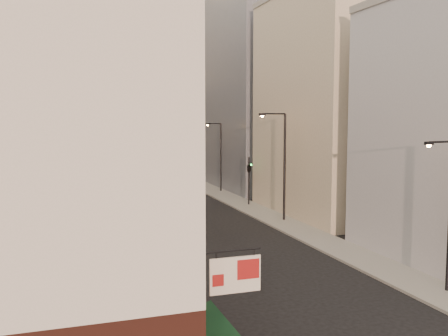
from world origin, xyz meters
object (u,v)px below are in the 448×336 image
clock_tower (111,75)px  streetlamp_near (448,207)px  streetlamp_far (219,153)px  white_tower (181,65)px  streetlamp_mid (282,160)px  traffic_light_right (249,168)px

clock_tower → streetlamp_near: bearing=-84.6°
streetlamp_near → streetlamp_far: streetlamp_far is taller
white_tower → streetlamp_near: size_ratio=5.36×
streetlamp_mid → traffic_light_right: streetlamp_mid is taller
white_tower → streetlamp_far: bearing=-95.3°
streetlamp_near → streetlamp_far: bearing=80.7°
streetlamp_near → streetlamp_mid: (-0.15, 19.02, 0.91)m
streetlamp_near → traffic_light_right: streetlamp_near is taller
white_tower → streetlamp_mid: bearing=-93.7°
streetlamp_near → clock_tower: bearing=86.4°
clock_tower → streetlamp_near: 84.35m
clock_tower → white_tower: (11.00, -14.00, 0.97)m
white_tower → streetlamp_far: white_tower is taller
clock_tower → streetlamp_far: 47.83m
white_tower → traffic_light_right: (-3.04, -41.58, -14.69)m
streetlamp_mid → traffic_light_right: size_ratio=1.87×
white_tower → streetlamp_mid: 51.75m
streetlamp_far → white_tower: bearing=72.1°
streetlamp_far → traffic_light_right: bearing=-103.4°
clock_tower → white_tower: 17.83m
streetlamp_mid → clock_tower: bearing=99.7°
streetlamp_mid → streetlamp_near: bearing=-86.7°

